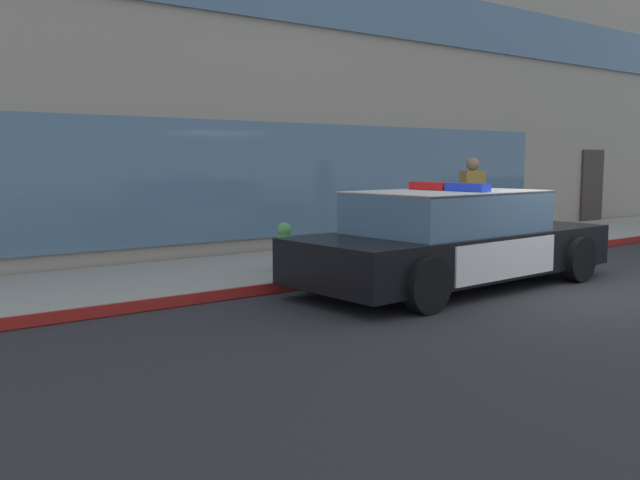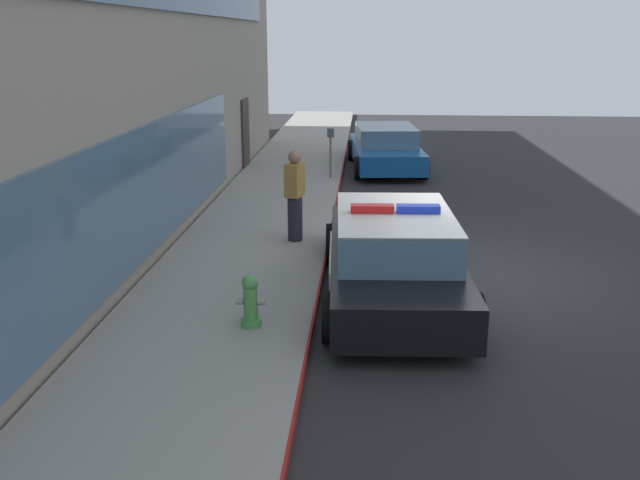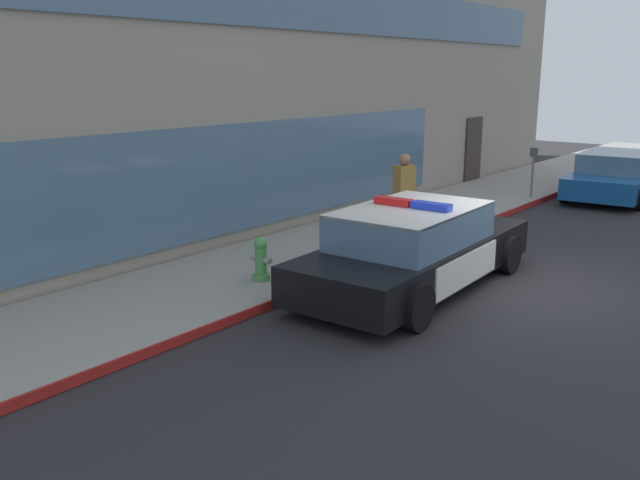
# 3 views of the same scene
# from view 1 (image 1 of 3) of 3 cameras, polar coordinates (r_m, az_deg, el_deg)

# --- Properties ---
(ground) EXTENTS (48.00, 48.00, 0.00)m
(ground) POSITION_cam_1_polar(r_m,az_deg,el_deg) (10.36, 20.73, -3.86)
(ground) COLOR #262628
(sidewalk) EXTENTS (48.00, 2.85, 0.15)m
(sidewalk) POSITION_cam_1_polar(r_m,az_deg,el_deg) (12.74, 6.02, -1.25)
(sidewalk) COLOR gray
(sidewalk) RESTS_ON ground
(curb_red_paint) EXTENTS (28.80, 0.04, 0.14)m
(curb_red_paint) POSITION_cam_1_polar(r_m,az_deg,el_deg) (11.75, 10.85, -1.99)
(curb_red_paint) COLOR maroon
(curb_red_paint) RESTS_ON ground
(storefront_building) EXTENTS (25.96, 10.01, 6.74)m
(storefront_building) POSITION_cam_1_polar(r_m,az_deg,el_deg) (18.48, -5.37, 11.41)
(storefront_building) COLOR gray
(storefront_building) RESTS_ON ground
(police_cruiser) EXTENTS (5.21, 2.27, 1.49)m
(police_cruiser) POSITION_cam_1_polar(r_m,az_deg,el_deg) (10.01, 10.96, 0.03)
(police_cruiser) COLOR black
(police_cruiser) RESTS_ON ground
(fire_hydrant) EXTENTS (0.34, 0.39, 0.73)m
(fire_hydrant) POSITION_cam_1_polar(r_m,az_deg,el_deg) (10.42, -2.95, -0.59)
(fire_hydrant) COLOR #4C994C
(fire_hydrant) RESTS_ON sidewalk
(pedestrian_on_sidewalk) EXTENTS (0.46, 0.37, 1.71)m
(pedestrian_on_sidewalk) POSITION_cam_1_polar(r_m,az_deg,el_deg) (12.97, 12.42, 2.94)
(pedestrian_on_sidewalk) COLOR #23232D
(pedestrian_on_sidewalk) RESTS_ON sidewalk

